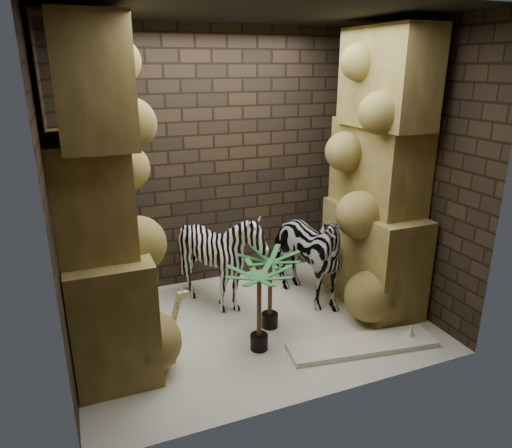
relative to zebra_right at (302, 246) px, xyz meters
name	(u,v)px	position (x,y,z in m)	size (l,w,h in m)	color
floor	(254,324)	(-0.70, -0.30, -0.67)	(3.50, 3.50, 0.00)	white
ceiling	(253,11)	(-0.70, -0.30, 2.33)	(3.50, 3.50, 0.00)	black
wall_back	(214,161)	(-0.70, 0.95, 0.83)	(3.50, 3.50, 0.00)	#36281B
wall_front	(319,225)	(-0.70, -1.55, 0.83)	(3.50, 3.50, 0.00)	#36281B
wall_left	(53,205)	(-2.45, -0.30, 0.83)	(3.00, 3.00, 0.00)	#36281B
wall_right	(405,170)	(1.05, -0.30, 0.83)	(3.00, 3.00, 0.00)	#36281B
rock_pillar_left	(98,200)	(-2.10, -0.30, 0.83)	(0.68, 1.30, 3.00)	tan
rock_pillar_right	(379,173)	(0.72, -0.30, 0.83)	(0.58, 1.25, 3.00)	tan
zebra_right	(302,246)	(0.00, 0.00, 0.00)	(0.61, 1.13, 1.34)	white
zebra_left	(220,263)	(-0.90, 0.19, -0.14)	(0.94, 1.17, 1.06)	white
giraffe_toy	(162,331)	(-1.71, -0.65, -0.32)	(0.36, 0.12, 0.71)	beige
palm_front	(270,291)	(-0.56, -0.40, -0.26)	(0.36, 0.36, 0.82)	#135322
palm_back	(259,310)	(-0.81, -0.73, -0.25)	(0.36, 0.36, 0.84)	#135322
surfboard	(362,345)	(0.12, -1.07, -0.65)	(1.45, 0.35, 0.05)	white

